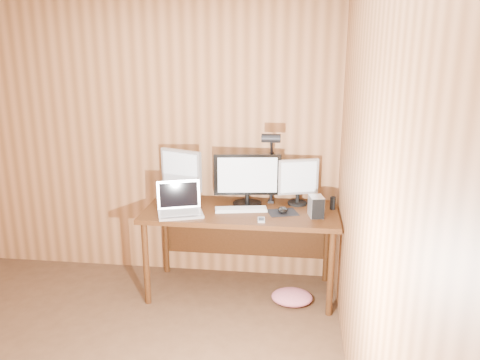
% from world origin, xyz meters
% --- Properties ---
extents(room_shell, '(4.00, 4.00, 4.00)m').
position_xyz_m(room_shell, '(0.00, 0.00, 1.25)').
color(room_shell, '#4A2F1C').
rests_on(room_shell, ground).
extents(desk, '(1.60, 0.70, 0.75)m').
position_xyz_m(desk, '(0.93, 1.70, 0.63)').
color(desk, '#3B1E0C').
rests_on(desk, floor).
extents(monitor_center, '(0.57, 0.25, 0.44)m').
position_xyz_m(monitor_center, '(0.97, 1.77, 0.98)').
color(monitor_center, black).
rests_on(monitor_center, desk).
extents(monitor_left, '(0.39, 0.19, 0.46)m').
position_xyz_m(monitor_left, '(0.39, 1.81, 1.00)').
color(monitor_left, black).
rests_on(monitor_left, desk).
extents(monitor_right, '(0.34, 0.17, 0.40)m').
position_xyz_m(monitor_right, '(1.40, 1.83, 0.96)').
color(monitor_right, black).
rests_on(monitor_right, desk).
extents(laptop, '(0.42, 0.37, 0.25)m').
position_xyz_m(laptop, '(0.45, 1.49, 0.81)').
color(laptop, silver).
rests_on(laptop, desk).
extents(keyboard, '(0.44, 0.20, 0.02)m').
position_xyz_m(keyboard, '(0.93, 1.61, 0.76)').
color(keyboard, silver).
rests_on(keyboard, desk).
extents(mousepad, '(0.28, 0.25, 0.00)m').
position_xyz_m(mousepad, '(1.28, 1.60, 0.75)').
color(mousepad, black).
rests_on(mousepad, desk).
extents(mouse, '(0.12, 0.14, 0.04)m').
position_xyz_m(mouse, '(1.28, 1.60, 0.77)').
color(mouse, black).
rests_on(mouse, mousepad).
extents(hard_drive, '(0.13, 0.17, 0.17)m').
position_xyz_m(hard_drive, '(1.54, 1.54, 0.83)').
color(hard_drive, silver).
rests_on(hard_drive, desk).
extents(phone, '(0.06, 0.11, 0.01)m').
position_xyz_m(phone, '(1.12, 1.39, 0.76)').
color(phone, silver).
rests_on(phone, desk).
extents(speaker, '(0.05, 0.05, 0.11)m').
position_xyz_m(speaker, '(1.69, 1.73, 0.80)').
color(speaker, black).
rests_on(speaker, desk).
extents(desk_lamp, '(0.15, 0.22, 0.67)m').
position_xyz_m(desk_lamp, '(1.17, 1.77, 1.17)').
color(desk_lamp, black).
rests_on(desk_lamp, desk).
extents(fabric_pile, '(0.35, 0.29, 0.11)m').
position_xyz_m(fabric_pile, '(1.38, 1.48, 0.05)').
color(fabric_pile, '#C45F6E').
rests_on(fabric_pile, floor).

